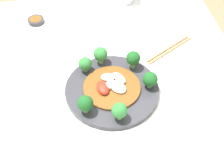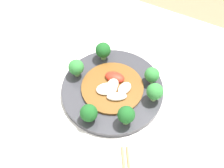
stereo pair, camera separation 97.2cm
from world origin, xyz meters
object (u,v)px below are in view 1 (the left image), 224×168
broccoli_west (119,111)px  broccoli_northwest (85,104)px  broccoli_east (101,54)px  chopsticks (169,49)px  broccoli_south (150,79)px  stirfry_center (112,86)px  sauce_dish (36,20)px  plate (112,90)px  broccoli_northeast (85,64)px  broccoli_southeast (133,58)px

broccoli_west → broccoli_northwest: size_ratio=0.97×
broccoli_east → chopsticks: size_ratio=0.32×
broccoli_south → broccoli_east: 0.18m
stirfry_center → sauce_dish: (0.38, 0.23, -0.02)m
broccoli_east → broccoli_northwest: 0.20m
plate → broccoli_south: bearing=-94.2°
stirfry_center → chopsticks: stirfry_center is taller
broccoli_northeast → chopsticks: (0.07, -0.29, -0.04)m
plate → broccoli_northeast: 0.12m
broccoli_southeast → chopsticks: broccoli_southeast is taller
chopsticks → sauce_dish: size_ratio=3.06×
broccoli_northeast → stirfry_center: broccoli_northeast is taller
sauce_dish → broccoli_east: bearing=-142.0°
broccoli_west → broccoli_northwest: (0.04, 0.09, 0.00)m
plate → broccoli_southeast: 0.12m
broccoli_south → stirfry_center: (0.01, 0.11, -0.02)m
broccoli_southeast → broccoli_west: bearing=158.0°
chopsticks → broccoli_northwest: bearing=126.4°
broccoli_east → broccoli_northwest: size_ratio=1.02×
plate → stirfry_center: 0.02m
chopsticks → sauce_dish: sauce_dish is taller
broccoli_southeast → broccoli_northwest: bearing=132.6°
broccoli_west → broccoli_northwest: bearing=66.8°
plate → broccoli_northeast: (0.09, 0.07, 0.04)m
broccoli_southeast → stirfry_center: broccoli_southeast is taller
plate → broccoli_east: bearing=9.1°
broccoli_east → stirfry_center: 0.12m
broccoli_west → sauce_dish: size_ratio=0.93×
broccoli_south → chopsticks: size_ratio=0.29×
broccoli_south → chopsticks: 0.20m
plate → broccoli_west: (-0.11, -0.00, 0.04)m
broccoli_southeast → broccoli_east: bearing=69.5°
broccoli_east → sauce_dish: bearing=38.0°
broccoli_northeast → broccoli_west: 0.21m
sauce_dish → broccoli_northeast: bearing=-152.0°
broccoli_southeast → broccoli_south: bearing=-159.2°
stirfry_center → sauce_dish: size_ratio=2.83×
broccoli_southeast → broccoli_northwest: 0.22m
broccoli_southeast → stirfry_center: bearing=134.0°
broccoli_south → broccoli_west: broccoli_west is taller
plate → stirfry_center: size_ratio=1.65×
broccoli_east → broccoli_northeast: bearing=119.0°
plate → broccoli_southeast: broccoli_southeast is taller
chopsticks → broccoli_northeast: bearing=103.3°
plate → broccoli_west: size_ratio=5.01×
broccoli_east → broccoli_northwest: broccoli_east is taller
broccoli_northeast → stirfry_center: 0.11m
broccoli_northeast → broccoli_west: broccoli_west is taller
broccoli_east → stirfry_center: (-0.11, -0.02, -0.03)m
plate → sauce_dish: plate is taller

